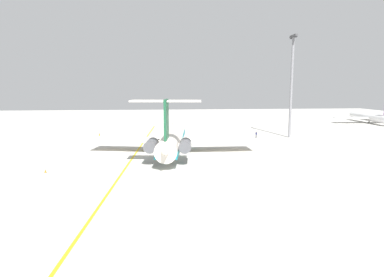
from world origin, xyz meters
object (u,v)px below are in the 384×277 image
at_px(airliner_far_left, 368,117).
at_px(safety_cone_nose, 45,171).
at_px(main_jetliner, 173,138).
at_px(ground_crew_near_nose, 99,136).
at_px(ground_crew_near_tail, 256,134).
at_px(light_mast, 292,83).

bearing_deg(airliner_far_left, safety_cone_nose, 128.46).
bearing_deg(main_jetliner, safety_cone_nose, 132.26).
relative_size(main_jetliner, safety_cone_nose, 72.13).
bearing_deg(ground_crew_near_nose, ground_crew_near_tail, -172.21).
distance_m(main_jetliner, safety_cone_nose, 25.95).
relative_size(airliner_far_left, safety_cone_nose, 48.78).
distance_m(ground_crew_near_tail, safety_cone_nose, 55.81).
xyz_separation_m(airliner_far_left, safety_cone_nose, (67.58, -98.76, -2.09)).
xyz_separation_m(airliner_far_left, ground_crew_near_tail, (33.77, -54.37, -1.29)).
bearing_deg(ground_crew_near_tail, airliner_far_left, 137.67).
height_order(ground_crew_near_nose, light_mast, light_mast).
xyz_separation_m(main_jetliner, light_mast, (-18.47, 32.61, 11.64)).
distance_m(main_jetliner, ground_crew_near_nose, 26.85).
relative_size(main_jetliner, ground_crew_near_tail, 23.45).
height_order(airliner_far_left, light_mast, light_mast).
height_order(main_jetliner, airliner_far_left, main_jetliner).
bearing_deg(airliner_far_left, light_mast, 131.11).
relative_size(ground_crew_near_nose, safety_cone_nose, 2.98).
bearing_deg(safety_cone_nose, airliner_far_left, 124.38).
xyz_separation_m(safety_cone_nose, light_mast, (-33.49, 53.58, 14.52)).
height_order(main_jetliner, safety_cone_nose, main_jetliner).
bearing_deg(light_mast, airliner_far_left, 127.03).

